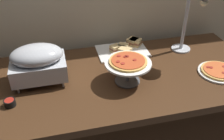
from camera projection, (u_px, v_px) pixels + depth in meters
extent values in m
cube|color=#422816|center=(118.00, 79.00, 1.74)|extent=(1.90, 0.84, 0.05)
cube|color=black|center=(117.00, 121.00, 1.95)|extent=(1.75, 0.74, 0.71)
cylinder|color=#B7BABF|center=(18.00, 90.00, 1.57)|extent=(0.01, 0.01, 0.04)
cylinder|color=#B7BABF|center=(63.00, 84.00, 1.62)|extent=(0.01, 0.01, 0.04)
cylinder|color=#B7BABF|center=(20.00, 73.00, 1.71)|extent=(0.01, 0.01, 0.04)
cylinder|color=#B7BABF|center=(61.00, 68.00, 1.76)|extent=(0.01, 0.01, 0.04)
cube|color=#B7BABF|center=(39.00, 68.00, 1.62)|extent=(0.33, 0.23, 0.11)
ellipsoid|color=#B7BABF|center=(37.00, 55.00, 1.57)|extent=(0.31, 0.22, 0.12)
cylinder|color=#B7BABF|center=(181.00, 49.00, 2.01)|extent=(0.14, 0.14, 0.01)
cylinder|color=#B7BABF|center=(186.00, 17.00, 1.87)|extent=(0.02, 0.02, 0.50)
sphere|color=#F9EAB2|center=(204.00, 3.00, 1.63)|extent=(0.04, 0.04, 0.04)
cylinder|color=white|center=(218.00, 72.00, 1.75)|extent=(0.27, 0.27, 0.01)
cylinder|color=gold|center=(219.00, 71.00, 1.74)|extent=(0.23, 0.23, 0.01)
cylinder|color=#C65628|center=(219.00, 70.00, 1.74)|extent=(0.20, 0.20, 0.00)
cylinder|color=maroon|center=(208.00, 67.00, 1.76)|extent=(0.02, 0.02, 0.00)
cylinder|color=maroon|center=(224.00, 73.00, 1.70)|extent=(0.02, 0.02, 0.00)
cylinder|color=maroon|center=(211.00, 68.00, 1.75)|extent=(0.02, 0.02, 0.00)
cylinder|color=maroon|center=(224.00, 67.00, 1.76)|extent=(0.02, 0.02, 0.00)
cylinder|color=#595B60|center=(128.00, 73.00, 1.64)|extent=(0.02, 0.02, 0.13)
cylinder|color=#595B60|center=(127.00, 81.00, 1.67)|extent=(0.16, 0.16, 0.01)
cylinder|color=white|center=(128.00, 63.00, 1.60)|extent=(0.29, 0.29, 0.01)
cylinder|color=gold|center=(128.00, 61.00, 1.59)|extent=(0.23, 0.23, 0.01)
cylinder|color=#B74723|center=(128.00, 60.00, 1.59)|extent=(0.20, 0.20, 0.00)
cylinder|color=maroon|center=(125.00, 57.00, 1.62)|extent=(0.02, 0.02, 0.00)
cylinder|color=maroon|center=(123.00, 63.00, 1.55)|extent=(0.02, 0.02, 0.00)
cylinder|color=maroon|center=(127.00, 56.00, 1.62)|extent=(0.02, 0.02, 0.00)
cylinder|color=maroon|center=(119.00, 56.00, 1.62)|extent=(0.02, 0.02, 0.00)
cylinder|color=maroon|center=(135.00, 60.00, 1.59)|extent=(0.02, 0.02, 0.00)
cylinder|color=maroon|center=(118.00, 62.00, 1.57)|extent=(0.02, 0.02, 0.00)
cube|color=white|center=(122.00, 51.00, 1.98)|extent=(0.37, 0.25, 0.01)
cube|color=tan|center=(115.00, 50.00, 1.96)|extent=(0.09, 0.08, 0.02)
cube|color=brown|center=(115.00, 49.00, 1.95)|extent=(0.09, 0.08, 0.01)
cube|color=tan|center=(115.00, 47.00, 1.94)|extent=(0.09, 0.08, 0.02)
cube|color=tan|center=(125.00, 53.00, 1.93)|extent=(0.11, 0.11, 0.02)
cube|color=brown|center=(125.00, 51.00, 1.92)|extent=(0.11, 0.11, 0.01)
cube|color=tan|center=(125.00, 49.00, 1.91)|extent=(0.11, 0.11, 0.02)
cube|color=tan|center=(133.00, 43.00, 2.05)|extent=(0.11, 0.10, 0.02)
cube|color=brown|center=(133.00, 42.00, 2.04)|extent=(0.11, 0.10, 0.01)
cube|color=tan|center=(133.00, 40.00, 2.04)|extent=(0.11, 0.10, 0.02)
cube|color=tan|center=(123.00, 49.00, 1.98)|extent=(0.09, 0.09, 0.02)
cube|color=brown|center=(123.00, 47.00, 1.97)|extent=(0.09, 0.09, 0.01)
cube|color=tan|center=(123.00, 45.00, 1.96)|extent=(0.09, 0.09, 0.02)
cube|color=tan|center=(135.00, 44.00, 2.05)|extent=(0.11, 0.11, 0.02)
cube|color=brown|center=(135.00, 42.00, 2.04)|extent=(0.11, 0.11, 0.01)
cube|color=tan|center=(135.00, 40.00, 2.03)|extent=(0.11, 0.11, 0.02)
cylinder|color=black|center=(10.00, 103.00, 1.47)|extent=(0.06, 0.06, 0.04)
cylinder|color=maroon|center=(9.00, 101.00, 1.46)|extent=(0.05, 0.05, 0.01)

